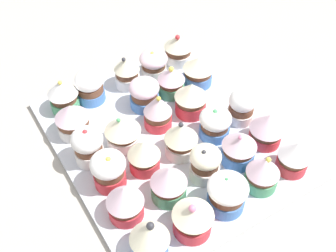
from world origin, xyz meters
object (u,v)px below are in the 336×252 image
(cupcake_16, at_px, (127,71))
(cupcake_18, at_px, (169,183))
(cupcake_6, at_px, (239,147))
(cupcake_20, at_px, (123,131))
(baking_tray, at_px, (168,139))
(cupcake_23, at_px, (125,201))
(cupcake_22, at_px, (150,238))
(cupcake_2, at_px, (242,106))
(cupcake_5, at_px, (263,173))
(cupcake_8, at_px, (191,98))
(cupcake_19, at_px, (144,155))
(cupcake_21, at_px, (90,86))
(cupcake_25, at_px, (88,145))
(cupcake_12, at_px, (205,163))
(cupcake_9, at_px, (171,81))
(cupcake_27, at_px, (63,95))
(cupcake_14, at_px, (158,111))
(cupcake_24, at_px, (109,170))
(cupcake_15, at_px, (144,93))
(cupcake_1, at_px, (267,128))
(cupcake_13, at_px, (182,138))
(cupcake_26, at_px, (72,119))
(cupcake_4, at_px, (178,48))
(cupcake_10, at_px, (154,63))
(cupcake_7, at_px, (215,123))
(cupcake_17, at_px, (193,217))
(cupcake_0, at_px, (294,156))
(cupcake_11, at_px, (229,192))
(cupcake_3, at_px, (198,70))

(cupcake_16, distance_m, cupcake_18, 0.29)
(cupcake_6, distance_m, cupcake_20, 0.21)
(baking_tray, distance_m, cupcake_23, 0.18)
(cupcake_23, bearing_deg, cupcake_6, -91.79)
(cupcake_22, bearing_deg, cupcake_2, -63.02)
(cupcake_5, height_order, cupcake_8, cupcake_8)
(cupcake_20, bearing_deg, cupcake_19, -175.78)
(cupcake_21, relative_size, cupcake_25, 0.88)
(cupcake_22, bearing_deg, cupcake_12, -64.36)
(cupcake_2, bearing_deg, cupcake_25, 78.10)
(cupcake_23, bearing_deg, cupcake_9, -46.04)
(cupcake_8, relative_size, cupcake_27, 0.98)
(cupcake_14, xyz_separation_m, cupcake_24, (-0.08, 0.14, 0.00))
(cupcake_14, bearing_deg, cupcake_25, 93.71)
(baking_tray, distance_m, cupcake_27, 0.22)
(cupcake_15, bearing_deg, cupcake_1, -144.96)
(cupcake_13, height_order, cupcake_26, cupcake_13)
(cupcake_1, distance_m, cupcake_4, 0.29)
(cupcake_21, distance_m, cupcake_27, 0.06)
(baking_tray, distance_m, cupcake_16, 0.18)
(cupcake_8, xyz_separation_m, cupcake_18, (-0.15, 0.14, -0.00))
(cupcake_10, bearing_deg, cupcake_7, -178.38)
(cupcake_14, bearing_deg, cupcake_19, 136.33)
(cupcake_14, xyz_separation_m, cupcake_21, (0.14, 0.08, -0.00))
(cupcake_21, bearing_deg, cupcake_16, -90.53)
(baking_tray, xyz_separation_m, cupcake_14, (0.04, -0.00, 0.04))
(cupcake_1, distance_m, cupcake_27, 0.40)
(cupcake_17, bearing_deg, cupcake_2, -55.06)
(cupcake_0, height_order, cupcake_27, cupcake_27)
(cupcake_11, relative_size, cupcake_16, 0.88)
(cupcake_11, relative_size, cupcake_15, 1.05)
(cupcake_20, bearing_deg, cupcake_3, -71.72)
(cupcake_3, bearing_deg, cupcake_8, 136.35)
(cupcake_1, height_order, cupcake_17, cupcake_17)
(cupcake_14, relative_size, cupcake_27, 1.04)
(cupcake_4, distance_m, cupcake_17, 0.43)
(cupcake_20, xyz_separation_m, cupcake_21, (0.14, -0.00, 0.00))
(cupcake_9, xyz_separation_m, cupcake_11, (-0.28, 0.07, -0.00))
(cupcake_0, height_order, cupcake_18, cupcake_18)
(cupcake_0, distance_m, cupcake_22, 0.29)
(cupcake_6, height_order, cupcake_22, cupcake_22)
(cupcake_25, bearing_deg, cupcake_9, -71.22)
(cupcake_12, bearing_deg, cupcake_22, 115.64)
(cupcake_7, bearing_deg, cupcake_0, -153.63)
(baking_tray, xyz_separation_m, cupcake_27, (0.17, 0.13, 0.04))
(cupcake_1, bearing_deg, cupcake_16, 27.19)
(cupcake_19, xyz_separation_m, cupcake_24, (0.00, 0.07, 0.00))
(cupcake_12, relative_size, cupcake_26, 1.01)
(cupcake_9, relative_size, cupcake_18, 0.97)
(cupcake_10, height_order, cupcake_25, cupcake_25)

